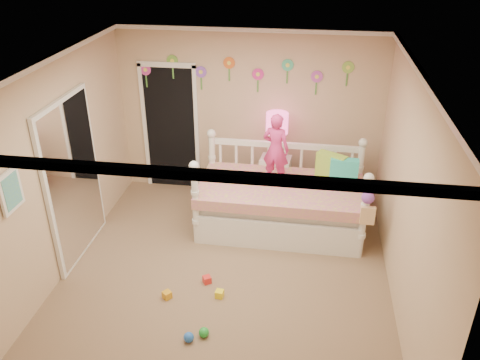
% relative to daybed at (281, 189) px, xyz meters
% --- Properties ---
extents(floor, '(4.00, 4.50, 0.01)m').
position_rel_daybed_xyz_m(floor, '(-0.58, -1.22, -0.62)').
color(floor, '#7F684C').
rests_on(floor, ground).
extents(ceiling, '(4.00, 4.50, 0.01)m').
position_rel_daybed_xyz_m(ceiling, '(-0.58, -1.22, 1.98)').
color(ceiling, white).
rests_on(ceiling, floor).
extents(back_wall, '(4.00, 0.01, 2.60)m').
position_rel_daybed_xyz_m(back_wall, '(-0.58, 1.03, 0.68)').
color(back_wall, tan).
rests_on(back_wall, floor).
extents(left_wall, '(0.01, 4.50, 2.60)m').
position_rel_daybed_xyz_m(left_wall, '(-2.58, -1.22, 0.68)').
color(left_wall, tan).
rests_on(left_wall, floor).
extents(right_wall, '(0.01, 4.50, 2.60)m').
position_rel_daybed_xyz_m(right_wall, '(1.42, -1.22, 0.68)').
color(right_wall, tan).
rests_on(right_wall, floor).
extents(crown_molding, '(4.00, 4.50, 0.06)m').
position_rel_daybed_xyz_m(crown_molding, '(-0.58, -1.22, 1.95)').
color(crown_molding, white).
rests_on(crown_molding, ceiling).
extents(daybed, '(2.31, 1.26, 1.25)m').
position_rel_daybed_xyz_m(daybed, '(0.00, 0.00, 0.00)').
color(daybed, white).
rests_on(daybed, floor).
extents(pillow_turquoise, '(0.38, 0.15, 0.38)m').
position_rel_daybed_xyz_m(pillow_turquoise, '(0.84, 0.14, 0.26)').
color(pillow_turquoise, '#26BBBE').
rests_on(pillow_turquoise, daybed).
extents(pillow_lime, '(0.43, 0.34, 0.39)m').
position_rel_daybed_xyz_m(pillow_lime, '(0.66, 0.24, 0.27)').
color(pillow_lime, '#9DD13F').
rests_on(pillow_lime, daybed).
extents(child, '(0.42, 0.33, 1.01)m').
position_rel_daybed_xyz_m(child, '(-0.10, 0.05, 0.57)').
color(child, '#D12F7A').
rests_on(child, daybed).
extents(nightstand, '(0.48, 0.39, 0.75)m').
position_rel_daybed_xyz_m(nightstand, '(-0.14, 0.72, -0.25)').
color(nightstand, white).
rests_on(nightstand, floor).
extents(table_lamp, '(0.32, 0.32, 0.71)m').
position_rel_daybed_xyz_m(table_lamp, '(-0.14, 0.72, 0.60)').
color(table_lamp, '#DF1D83').
rests_on(table_lamp, nightstand).
extents(closet_doorway, '(0.90, 0.04, 2.07)m').
position_rel_daybed_xyz_m(closet_doorway, '(-1.83, 1.02, 0.41)').
color(closet_doorway, black).
rests_on(closet_doorway, back_wall).
extents(flower_decals, '(3.40, 0.02, 0.50)m').
position_rel_daybed_xyz_m(flower_decals, '(-0.67, 1.02, 1.32)').
color(flower_decals, '#B2668C').
rests_on(flower_decals, back_wall).
extents(mirror_closet, '(0.07, 1.30, 2.10)m').
position_rel_daybed_xyz_m(mirror_closet, '(-2.54, -0.92, 0.43)').
color(mirror_closet, white).
rests_on(mirror_closet, left_wall).
extents(wall_picture, '(0.05, 0.34, 0.42)m').
position_rel_daybed_xyz_m(wall_picture, '(-2.55, -2.12, 0.93)').
color(wall_picture, white).
rests_on(wall_picture, left_wall).
extents(hanging_bag, '(0.20, 0.16, 0.36)m').
position_rel_daybed_xyz_m(hanging_bag, '(1.10, -0.60, 0.14)').
color(hanging_bag, beige).
rests_on(hanging_bag, daybed).
extents(toy_scatter, '(1.26, 1.51, 0.11)m').
position_rel_daybed_xyz_m(toy_scatter, '(-0.88, -2.01, -0.57)').
color(toy_scatter, '#996666').
rests_on(toy_scatter, floor).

